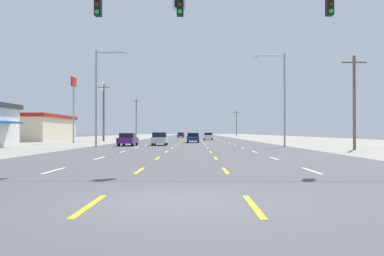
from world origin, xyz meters
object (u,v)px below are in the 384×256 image
object	(u,v)px
sedan_inner_right_midfar	(208,136)
pole_sign_left_row_1	(74,95)
sedan_far_left_nearest	(128,139)
streetlight_left_row_0	(99,92)
hatchback_inner_left_near	(160,139)
sedan_center_turn_mid	(193,138)
sedan_inner_left_far	(181,135)
streetlight_right_row_0	(282,94)
pole_sign_left_row_2	(103,97)

from	to	relation	value
sedan_inner_right_midfar	pole_sign_left_row_1	distance (m)	32.83
sedan_far_left_nearest	streetlight_left_row_0	bearing A→B (deg)	-133.71
hatchback_inner_left_near	sedan_center_turn_mid	bearing A→B (deg)	71.81
sedan_center_turn_mid	pole_sign_left_row_1	world-z (taller)	pole_sign_left_row_1
sedan_far_left_nearest	pole_sign_left_row_1	bearing A→B (deg)	132.67
sedan_inner_left_far	streetlight_left_row_0	world-z (taller)	streetlight_left_row_0
pole_sign_left_row_1	streetlight_right_row_0	world-z (taller)	streetlight_right_row_0
sedan_inner_right_midfar	sedan_inner_left_far	world-z (taller)	same
pole_sign_left_row_2	streetlight_right_row_0	distance (m)	41.21
pole_sign_left_row_2	streetlight_right_row_0	xyz separation A→B (m)	(26.72, -31.29, -2.40)
sedan_center_turn_mid	pole_sign_left_row_1	size ratio (longest dim) A/B	0.48
sedan_far_left_nearest	pole_sign_left_row_1	size ratio (longest dim) A/B	0.48
sedan_far_left_nearest	pole_sign_left_row_2	size ratio (longest dim) A/B	0.41
sedan_inner_right_midfar	pole_sign_left_row_1	size ratio (longest dim) A/B	0.48
sedan_center_turn_mid	streetlight_left_row_0	bearing A→B (deg)	-122.06
sedan_far_left_nearest	hatchback_inner_left_near	world-z (taller)	hatchback_inner_left_near
sedan_far_left_nearest	sedan_inner_left_far	distance (m)	61.44
sedan_inner_left_far	pole_sign_left_row_1	bearing A→B (deg)	-104.69
hatchback_inner_left_near	streetlight_left_row_0	distance (m)	9.10
sedan_far_left_nearest	sedan_inner_right_midfar	size ratio (longest dim) A/B	1.00
sedan_far_left_nearest	pole_sign_left_row_2	bearing A→B (deg)	108.77
hatchback_inner_left_near	streetlight_left_row_0	size ratio (longest dim) A/B	0.37
pole_sign_left_row_2	streetlight_right_row_0	size ratio (longest dim) A/B	1.09
hatchback_inner_left_near	pole_sign_left_row_2	bearing A→B (deg)	116.07
hatchback_inner_left_near	sedan_center_turn_mid	xyz separation A→B (m)	(3.89, 11.84, -0.03)
sedan_inner_left_far	sedan_inner_right_midfar	bearing A→B (deg)	-75.53
hatchback_inner_left_near	streetlight_right_row_0	bearing A→B (deg)	-17.51
hatchback_inner_left_near	pole_sign_left_row_2	size ratio (longest dim) A/B	0.36
hatchback_inner_left_near	sedan_inner_left_far	xyz separation A→B (m)	(0.31, 59.84, -0.03)
pole_sign_left_row_1	streetlight_left_row_0	distance (m)	14.83
sedan_inner_right_midfar	sedan_center_turn_mid	bearing A→B (deg)	-97.76
sedan_center_turn_mid	pole_sign_left_row_1	bearing A→B (deg)	-170.01
sedan_center_turn_mid	sedan_inner_right_midfar	distance (m)	22.55
streetlight_right_row_0	sedan_center_turn_mid	bearing A→B (deg)	120.83
sedan_inner_right_midfar	streetlight_left_row_0	size ratio (longest dim) A/B	0.43
sedan_inner_right_midfar	streetlight_left_row_0	bearing A→B (deg)	-108.85
sedan_inner_left_far	streetlight_right_row_0	xyz separation A→B (m)	(13.18, -64.10, 4.97)
hatchback_inner_left_near	sedan_center_turn_mid	size ratio (longest dim) A/B	0.87
pole_sign_left_row_2	streetlight_left_row_0	xyz separation A→B (m)	(7.04, -31.29, -2.20)
sedan_inner_left_far	streetlight_left_row_0	xyz separation A→B (m)	(-6.50, -64.10, 5.16)
pole_sign_left_row_1	pole_sign_left_row_2	xyz separation A→B (m)	(-0.17, 18.18, 1.32)
streetlight_left_row_0	pole_sign_left_row_1	bearing A→B (deg)	117.66
sedan_inner_left_far	pole_sign_left_row_1	distance (m)	53.06
hatchback_inner_left_near	sedan_inner_right_midfar	xyz separation A→B (m)	(6.93, 34.18, -0.03)
pole_sign_left_row_1	streetlight_left_row_0	bearing A→B (deg)	-62.34
sedan_center_turn_mid	hatchback_inner_left_near	bearing A→B (deg)	-108.19
sedan_far_left_nearest	hatchback_inner_left_near	distance (m)	3.83
sedan_far_left_nearest	sedan_center_turn_mid	bearing A→B (deg)	60.86
pole_sign_left_row_1	pole_sign_left_row_2	size ratio (longest dim) A/B	0.85
sedan_far_left_nearest	pole_sign_left_row_1	xyz separation A→B (m)	(-9.52, 10.33, 6.05)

